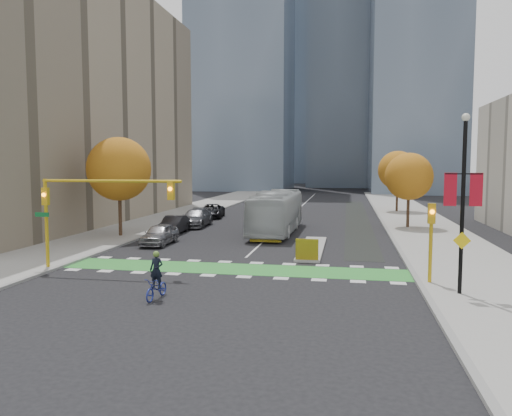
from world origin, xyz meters
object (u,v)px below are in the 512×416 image
at_px(traffic_signal_east, 431,231).
at_px(banner_lamppost, 463,196).
at_px(tree_west, 119,169).
at_px(tree_east_far, 398,170).
at_px(traffic_signal_west, 87,200).
at_px(parked_car_c, 196,218).
at_px(parked_car_a, 159,234).
at_px(bus, 277,212).
at_px(cyclist, 157,283).
at_px(hazard_board, 307,249).
at_px(tree_east_near, 409,177).
at_px(parked_car_d, 211,211).
at_px(parked_car_b, 174,225).

bearing_deg(traffic_signal_east, banner_lamppost, -63.39).
bearing_deg(tree_west, tree_east_far, 46.70).
distance_m(traffic_signal_west, traffic_signal_east, 18.48).
distance_m(tree_west, parked_car_c, 10.00).
bearing_deg(parked_car_a, banner_lamppost, -31.47).
xyz_separation_m(tree_west, traffic_signal_east, (22.50, -12.51, -2.88)).
xyz_separation_m(traffic_signal_west, banner_lamppost, (19.43, -1.99, 0.58)).
bearing_deg(banner_lamppost, bus, 119.82).
relative_size(tree_west, bus, 0.62).
relative_size(tree_east_far, banner_lamppost, 0.92).
xyz_separation_m(cyclist, parked_car_a, (-5.47, 14.36, 0.05)).
distance_m(hazard_board, tree_east_near, 19.93).
distance_m(parked_car_a, parked_car_d, 18.93).
relative_size(tree_west, parked_car_c, 1.42).
height_order(tree_west, parked_car_d, tree_west).
bearing_deg(traffic_signal_east, parked_car_b, 140.98).
bearing_deg(tree_east_far, traffic_signal_west, -117.95).
relative_size(parked_car_a, parked_car_d, 0.84).
bearing_deg(tree_east_far, parked_car_a, -124.44).
distance_m(tree_east_far, traffic_signal_west, 43.61).
distance_m(tree_east_near, parked_car_b, 22.00).
distance_m(tree_east_far, parked_car_b, 31.54).
xyz_separation_m(traffic_signal_east, cyclist, (-12.45, -4.90, -2.01)).
distance_m(hazard_board, parked_car_d, 26.80).
height_order(tree_east_far, bus, tree_east_far).
bearing_deg(cyclist, traffic_signal_east, 26.69).
bearing_deg(parked_car_c, hazard_board, -54.20).
bearing_deg(tree_east_near, tree_east_far, 88.21).
bearing_deg(banner_lamppost, parked_car_a, 148.80).
bearing_deg(traffic_signal_west, hazard_board, 21.55).
relative_size(tree_east_far, parked_car_d, 1.40).
height_order(tree_east_far, traffic_signal_west, tree_east_far).
relative_size(tree_east_near, cyclist, 3.24).
bearing_deg(traffic_signal_west, bus, 64.80).
height_order(bus, parked_car_d, bus).
relative_size(bus, parked_car_c, 2.28).
relative_size(traffic_signal_west, cyclist, 3.91).
height_order(hazard_board, parked_car_a, parked_car_a).
relative_size(tree_east_near, parked_car_d, 1.30).
height_order(traffic_signal_east, parked_car_b, traffic_signal_east).
distance_m(traffic_signal_west, parked_car_a, 10.02).
bearing_deg(parked_car_a, tree_west, 146.12).
height_order(tree_east_near, tree_east_far, tree_east_far).
distance_m(tree_west, traffic_signal_east, 25.90).
xyz_separation_m(hazard_board, tree_east_near, (8.00, 17.80, 4.06)).
xyz_separation_m(cyclist, bus, (2.26, 22.42, 1.12)).
bearing_deg(traffic_signal_east, cyclist, -158.53).
bearing_deg(cyclist, tree_east_far, 76.81).
xyz_separation_m(tree_west, parked_car_d, (3.38, 15.84, -4.86)).
distance_m(hazard_board, tree_east_far, 35.13).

